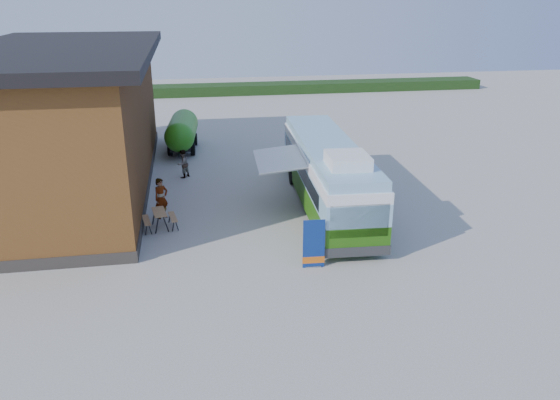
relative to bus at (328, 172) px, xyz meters
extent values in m
plane|color=#BCB7AD|center=(-2.35, -4.57, -1.83)|extent=(100.00, 100.00, 0.00)
cube|color=brown|center=(-12.85, 5.43, 1.67)|extent=(8.00, 20.00, 7.00)
cube|color=black|center=(-12.85, 5.43, 5.42)|extent=(9.60, 21.20, 0.50)
cube|color=#332D28|center=(-12.85, 5.43, -1.58)|extent=(8.10, 20.10, 0.50)
cube|color=#264419|center=(5.65, 33.43, -1.33)|extent=(40.00, 3.00, 1.00)
cube|color=#326F12|center=(0.00, 0.08, -0.90)|extent=(3.20, 12.51, 1.14)
cube|color=#86B6D1|center=(0.00, 0.08, 0.14)|extent=(3.20, 12.51, 0.93)
cube|color=black|center=(-1.25, 0.66, 0.14)|extent=(0.56, 10.32, 0.72)
cube|color=black|center=(1.31, 0.53, 0.14)|extent=(0.56, 10.32, 0.72)
cube|color=white|center=(0.00, 0.08, 0.83)|extent=(3.20, 12.51, 0.46)
cube|color=#86B6D1|center=(0.00, 0.08, 1.27)|extent=(3.03, 12.30, 0.41)
cube|color=white|center=(-0.19, -3.85, 1.74)|extent=(1.74, 1.94, 0.52)
cube|color=black|center=(-0.30, -6.09, -0.02)|extent=(2.32, 0.18, 1.34)
cube|color=#2D2D2D|center=(-0.30, -6.04, -1.31)|extent=(2.64, 0.33, 0.41)
cube|color=#2D2D2D|center=(0.31, 6.19, -1.31)|extent=(2.64, 0.33, 0.41)
cylinder|color=black|center=(-1.37, -3.99, -1.31)|extent=(0.36, 1.05, 1.03)
cylinder|color=black|center=(0.97, -4.11, -1.31)|extent=(0.36, 1.05, 1.03)
cylinder|color=black|center=(-0.99, 3.75, -1.31)|extent=(0.36, 1.05, 1.03)
cylinder|color=black|center=(1.35, 3.63, -1.31)|extent=(0.36, 1.05, 1.03)
cube|color=white|center=(-2.27, 0.06, 0.94)|extent=(2.62, 4.01, 0.30)
cube|color=#A5A8AD|center=(-1.06, -0.01, 1.12)|extent=(0.36, 4.20, 0.15)
cylinder|color=#A5A8AD|center=(-2.36, -1.59, 0.84)|extent=(2.53, 0.18, 0.31)
cylinder|color=#A5A8AD|center=(-2.19, 1.70, 0.84)|extent=(2.53, 0.18, 0.31)
cube|color=navy|center=(-2.08, -6.11, -0.83)|extent=(0.85, 0.07, 1.99)
cube|color=#D75F14|center=(-2.08, -6.11, -1.51)|extent=(0.87, 0.08, 0.28)
cube|color=#A5A8AD|center=(-2.08, -6.11, -1.80)|extent=(0.61, 0.21, 0.06)
cylinder|color=#A5A8AD|center=(-2.08, -6.09, -0.83)|extent=(0.03, 0.03, 1.99)
cube|color=tan|center=(-8.05, -1.28, -1.02)|extent=(0.74, 1.36, 0.04)
cube|color=tan|center=(-8.63, -1.38, -1.34)|extent=(0.48, 1.31, 0.04)
cube|color=tan|center=(-7.47, -1.18, -1.34)|extent=(0.48, 1.31, 0.04)
cube|color=black|center=(-8.16, -1.84, -1.43)|extent=(0.06, 0.06, 0.79)
cube|color=black|center=(-7.78, -1.77, -1.43)|extent=(0.06, 0.06, 0.79)
cube|color=black|center=(-8.33, -0.78, -1.43)|extent=(0.06, 0.06, 0.79)
cube|color=black|center=(-7.95, -0.72, -1.43)|extent=(0.06, 0.06, 0.79)
imported|color=#999999|center=(-7.99, -0.01, -0.85)|extent=(0.85, 0.79, 1.95)
imported|color=#999999|center=(-6.98, 5.96, -1.01)|extent=(0.99, 1.00, 1.63)
cylinder|color=#2E8E19|center=(-6.97, 11.87, -0.40)|extent=(2.24, 4.36, 1.90)
sphere|color=#2E8E19|center=(-7.14, 9.77, -0.40)|extent=(1.90, 1.90, 1.90)
sphere|color=#2E8E19|center=(-6.79, 13.97, -0.40)|extent=(1.90, 1.90, 1.90)
cube|color=black|center=(-6.97, 11.87, -1.25)|extent=(1.63, 4.52, 0.21)
cube|color=black|center=(-7.19, 9.14, -1.30)|extent=(0.23, 1.27, 0.11)
cylinder|color=black|center=(-7.81, 10.67, -1.40)|extent=(0.33, 0.86, 0.84)
cylinder|color=black|center=(-6.34, 10.55, -1.40)|extent=(0.33, 0.86, 0.84)
cylinder|color=black|center=(-7.60, 13.19, -1.40)|extent=(0.33, 0.86, 0.84)
cylinder|color=black|center=(-6.13, 13.07, -1.40)|extent=(0.33, 0.86, 0.84)
camera|label=1|loc=(-6.54, -24.47, 8.11)|focal=35.00mm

